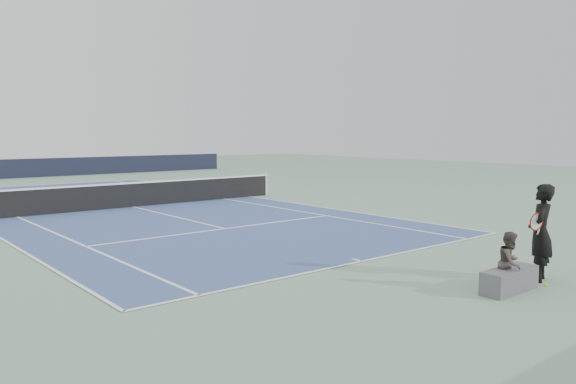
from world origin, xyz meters
TOP-DOWN VIEW (x-y plane):
  - ground at (0.00, 0.00)m, footprint 80.00×80.00m
  - court_surface at (0.00, 0.00)m, footprint 10.97×23.77m
  - tennis_net at (0.00, 0.00)m, footprint 12.90×0.10m
  - windscreen_far at (0.00, 17.88)m, footprint 30.00×0.25m
  - tennis_player at (1.45, -15.13)m, footprint 0.87×0.74m
  - tennis_ball at (1.15, -15.42)m, footprint 0.07×0.07m
  - spectator_bench at (0.32, -15.16)m, footprint 1.35×0.61m

SIDE VIEW (x-z plane):
  - ground at x=0.00m, z-range 0.00..0.00m
  - court_surface at x=0.00m, z-range 0.00..0.01m
  - tennis_ball at x=1.15m, z-range 0.00..0.07m
  - spectator_bench at x=0.32m, z-range -0.18..0.94m
  - tennis_net at x=0.00m, z-range -0.03..1.04m
  - windscreen_far at x=0.00m, z-range 0.00..1.20m
  - tennis_player at x=1.45m, z-range 0.00..1.87m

